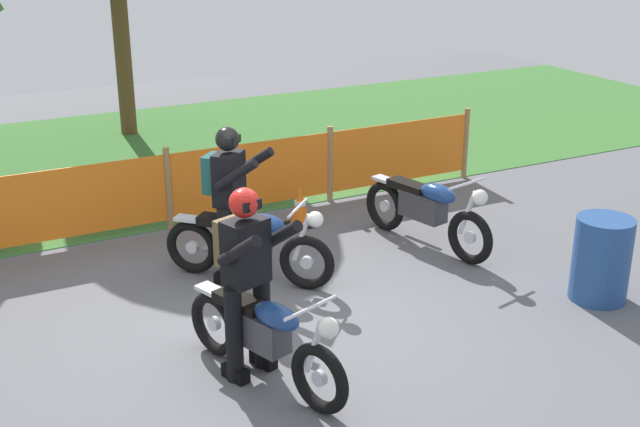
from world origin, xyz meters
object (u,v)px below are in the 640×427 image
rider_lead (229,195)px  spare_drum (601,259)px  rider_third (246,272)px  motorcycle_lead (249,243)px  motorcycle_trailing (427,210)px  traffic_cone (300,206)px  motorcycle_third (264,335)px

rider_lead → spare_drum: size_ratio=1.92×
rider_third → motorcycle_lead: bearing=138.4°
motorcycle_trailing → rider_third: 3.43m
motorcycle_lead → traffic_cone: (1.20, 1.21, -0.18)m
rider_third → spare_drum: bearing=66.4°
motorcycle_lead → traffic_cone: size_ratio=2.73×
spare_drum → rider_third: bearing=174.9°
motorcycle_lead → rider_third: 1.94m
traffic_cone → spare_drum: size_ratio=0.60×
motorcycle_third → spare_drum: size_ratio=2.09×
rider_third → spare_drum: 3.79m
motorcycle_trailing → rider_third: bearing=-73.6°
motorcycle_lead → traffic_cone: motorcycle_lead is taller
motorcycle_lead → traffic_cone: 1.72m
rider_lead → traffic_cone: size_ratio=3.19×
rider_third → traffic_cone: rider_third is taller
motorcycle_lead → rider_third: bearing=-67.8°
rider_lead → traffic_cone: (1.35, 1.06, -0.69)m
motorcycle_lead → rider_third: rider_third is taller
motorcycle_third → motorcycle_lead: bearing=142.3°
rider_lead → spare_drum: (3.16, -2.20, -0.51)m
motorcycle_trailing → motorcycle_lead: bearing=-104.4°
motorcycle_trailing → traffic_cone: motorcycle_trailing is taller
motorcycle_lead → rider_lead: rider_lead is taller
motorcycle_third → traffic_cone: 3.65m
motorcycle_lead → rider_third: (-0.73, -1.72, 0.51)m
motorcycle_trailing → spare_drum: (0.77, -1.99, -0.02)m
spare_drum → rider_lead: bearing=145.1°
motorcycle_lead → motorcycle_third: 2.03m
traffic_cone → motorcycle_trailing: bearing=-51.1°
motorcycle_lead → rider_lead: (-0.15, 0.15, 0.51)m
motorcycle_third → rider_lead: 2.19m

